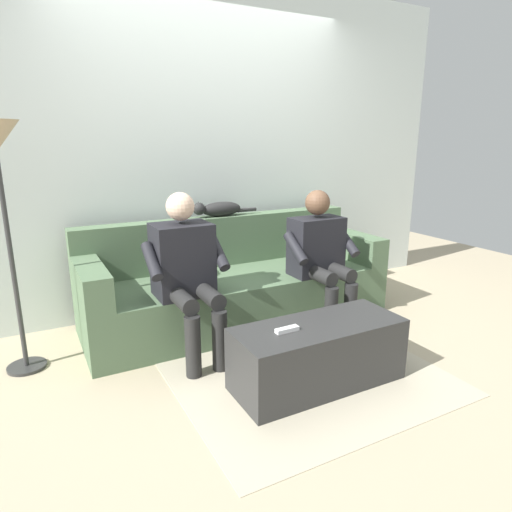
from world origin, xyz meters
name	(u,v)px	position (x,y,z in m)	size (l,w,h in m)	color
ground_plane	(281,355)	(0.00, 0.60, 0.00)	(8.00, 8.00, 0.00)	tan
back_wall	(208,148)	(0.00, -0.64, 1.37)	(4.90, 0.06, 2.73)	silver
couch	(235,286)	(0.00, -0.13, 0.28)	(2.41, 0.82, 0.82)	#516B4C
coffee_table	(318,354)	(0.00, 1.02, 0.20)	(1.04, 0.42, 0.39)	#2D2D2D
person_left_seated	(320,252)	(-0.54, 0.27, 0.60)	(0.56, 0.51, 1.07)	black
person_right_seated	(186,267)	(0.54, 0.25, 0.62)	(0.54, 0.60, 1.11)	black
cat_on_backrest	(218,209)	(0.02, -0.41, 0.88)	(0.58, 0.12, 0.13)	black
remote_white	(287,330)	(0.22, 1.02, 0.40)	(0.14, 0.04, 0.02)	white
floor_rug	(304,372)	(0.00, 0.88, 0.00)	(1.62, 1.47, 0.01)	#B7AD93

